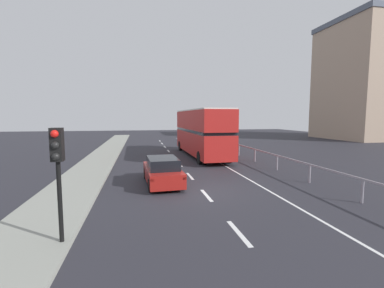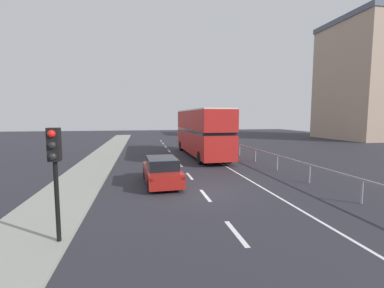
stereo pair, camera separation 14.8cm
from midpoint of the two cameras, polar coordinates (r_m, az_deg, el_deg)
The scene contains 7 objects.
ground_plane at distance 13.29m, azimuth 2.23°, elevation -10.04°, with size 74.82×120.00×0.10m, color #292830.
near_sidewalk_kerb at distance 13.36m, azimuth -25.21°, elevation -9.98°, with size 2.68×80.00×0.14m, color gray.
lane_paint_markings at distance 21.62m, azimuth 2.39°, elevation -3.70°, with size 3.31×46.00×0.01m.
bridge_side_railing at distance 23.42m, azimuth 11.89°, elevation -1.00°, with size 0.10×42.00×1.04m.
double_decker_bus_red at distance 24.24m, azimuth 2.26°, elevation 2.73°, with size 2.85×11.50×4.23m.
hatchback_car_near at distance 14.36m, azimuth -6.24°, elevation -5.82°, with size 1.93×4.35×1.44m.
traffic_signal_pole at distance 8.01m, azimuth -26.97°, elevation -2.54°, with size 0.30×0.42×3.16m.
Camera 2 is at (-2.82, -12.47, 3.58)m, focal length 24.83 mm.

